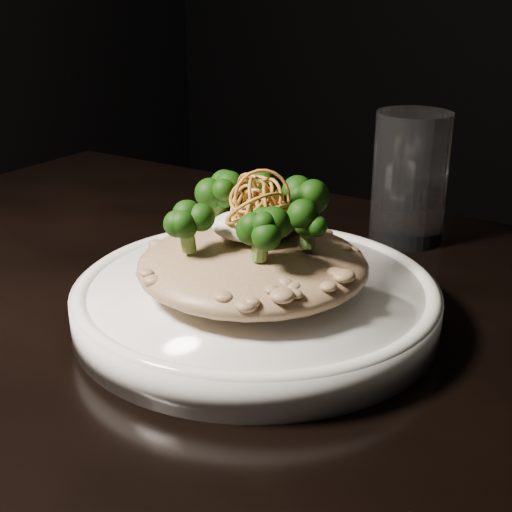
{
  "coord_description": "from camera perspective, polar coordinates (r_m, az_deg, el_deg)",
  "views": [
    {
      "loc": [
        0.26,
        -0.38,
        1.01
      ],
      "look_at": [
        -0.02,
        0.05,
        0.81
      ],
      "focal_mm": 50.0,
      "sensor_mm": 36.0,
      "label": 1
    }
  ],
  "objects": [
    {
      "name": "table",
      "position": [
        0.57,
        -1.65,
        -14.96
      ],
      "size": [
        1.1,
        0.8,
        0.75
      ],
      "color": "black",
      "rests_on": "ground"
    },
    {
      "name": "plate",
      "position": [
        0.57,
        -0.0,
        -3.73
      ],
      "size": [
        0.29,
        0.29,
        0.03
      ],
      "primitive_type": "cylinder",
      "color": "white",
      "rests_on": "table"
    },
    {
      "name": "risotto",
      "position": [
        0.55,
        -0.27,
        -0.7
      ],
      "size": [
        0.18,
        0.18,
        0.04
      ],
      "primitive_type": "ellipsoid",
      "color": "brown",
      "rests_on": "plate"
    },
    {
      "name": "broccoli",
      "position": [
        0.54,
        -0.26,
        3.81
      ],
      "size": [
        0.13,
        0.13,
        0.05
      ],
      "primitive_type": null,
      "color": "black",
      "rests_on": "risotto"
    },
    {
      "name": "cheese",
      "position": [
        0.55,
        -0.23,
        2.52
      ],
      "size": [
        0.06,
        0.06,
        0.02
      ],
      "primitive_type": "ellipsoid",
      "color": "white",
      "rests_on": "risotto"
    },
    {
      "name": "shallots",
      "position": [
        0.54,
        0.6,
        5.0
      ],
      "size": [
        0.05,
        0.05,
        0.03
      ],
      "primitive_type": null,
      "color": "#93571F",
      "rests_on": "cheese"
    },
    {
      "name": "drinking_glass",
      "position": [
        0.74,
        12.2,
        6.14
      ],
      "size": [
        0.08,
        0.08,
        0.13
      ],
      "primitive_type": "cylinder",
      "rotation": [
        0.0,
        0.0,
        -0.12
      ],
      "color": "silver",
      "rests_on": "table"
    }
  ]
}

